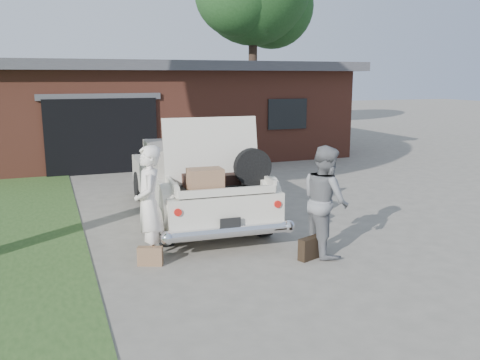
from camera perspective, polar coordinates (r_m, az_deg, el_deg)
name	(u,v)px	position (r m, az deg, el deg)	size (l,w,h in m)	color
ground	(253,253)	(8.36, 1.48, -8.19)	(90.00, 90.00, 0.00)	gray
house	(160,108)	(19.19, -8.96, 7.98)	(12.80, 7.80, 3.30)	brown
sedan	(194,180)	(10.36, -5.20, 0.02)	(2.25, 5.25, 2.13)	beige
woman_left	(149,204)	(7.89, -10.20, -2.69)	(0.66, 0.43, 1.81)	white
woman_right	(325,200)	(8.20, 9.55, -2.28)	(0.86, 0.67, 1.77)	slate
suitcase_left	(150,256)	(7.90, -10.05, -8.42)	(0.38, 0.12, 0.29)	#856143
suitcase_right	(311,248)	(8.13, 7.95, -7.56)	(0.45, 0.14, 0.35)	black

